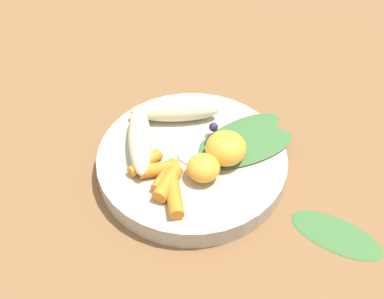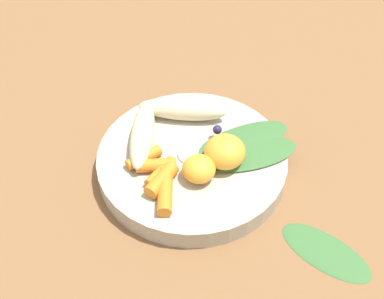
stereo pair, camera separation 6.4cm
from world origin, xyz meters
name	(u,v)px [view 1 (the left image)]	position (x,y,z in m)	size (l,w,h in m)	color
ground_plane	(192,169)	(0.00, 0.00, 0.00)	(2.40, 2.40, 0.00)	brown
bowl	(192,162)	(0.00, 0.00, 0.01)	(0.24, 0.24, 0.03)	#B2AD9E
banana_peeled_left	(140,140)	(0.06, 0.03, 0.04)	(0.12, 0.03, 0.03)	beige
banana_peeled_right	(175,111)	(0.06, -0.04, 0.04)	(0.12, 0.03, 0.03)	beige
orange_segment_near	(226,148)	(-0.04, -0.02, 0.05)	(0.05, 0.05, 0.04)	#F4A833
orange_segment_far	(203,168)	(-0.03, 0.02, 0.04)	(0.04, 0.04, 0.03)	#F4A833
carrot_front	(145,163)	(0.03, 0.05, 0.03)	(0.01, 0.01, 0.05)	orange
carrot_mid_left	(159,169)	(0.01, 0.05, 0.04)	(0.02, 0.02, 0.05)	orange
carrot_mid_right	(165,175)	(0.00, 0.05, 0.03)	(0.01, 0.01, 0.05)	orange
carrot_rear	(168,183)	(-0.01, 0.06, 0.04)	(0.02, 0.02, 0.05)	orange
carrot_small	(173,194)	(-0.03, 0.07, 0.04)	(0.02, 0.02, 0.06)	orange
blueberry_pile	(215,143)	(-0.01, -0.03, 0.04)	(0.03, 0.04, 0.02)	#2D234C
coconut_shred_patch	(192,155)	(0.00, 0.00, 0.03)	(0.04, 0.04, 0.00)	white
kale_leaf_left	(246,148)	(-0.05, -0.05, 0.03)	(0.13, 0.06, 0.01)	#3D7038
kale_leaf_right	(239,135)	(-0.03, -0.06, 0.03)	(0.13, 0.05, 0.01)	#3D7038
kale_leaf_stray	(337,234)	(-0.20, -0.03, 0.00)	(0.11, 0.05, 0.01)	#3D7038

